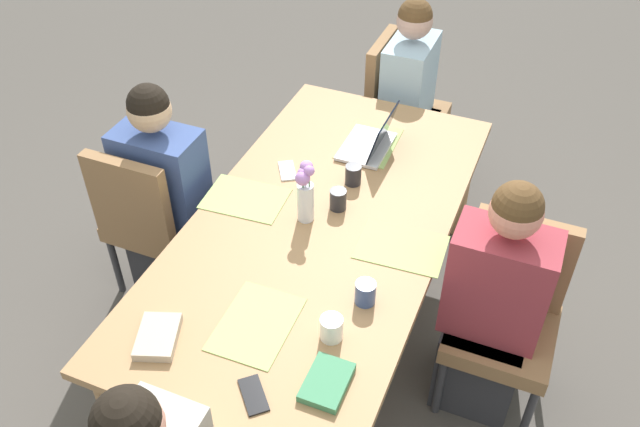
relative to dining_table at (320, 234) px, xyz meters
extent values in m
plane|color=#4C4742|center=(0.00, 0.00, -0.66)|extent=(10.00, 10.00, 0.00)
cube|color=#9E754C|center=(0.00, 0.00, 0.05)|extent=(2.13, 1.07, 0.04)
cylinder|color=#9E754C|center=(-0.99, -0.45, -0.32)|extent=(0.07, 0.07, 0.69)
cylinder|color=#9E754C|center=(0.99, -0.45, -0.32)|extent=(0.07, 0.07, 0.69)
cylinder|color=#9E754C|center=(-0.99, 0.45, -0.32)|extent=(0.07, 0.07, 0.69)
cube|color=olive|center=(-1.43, -0.01, -0.25)|extent=(0.44, 0.44, 0.08)
cube|color=olive|center=(-1.43, -0.20, 0.01)|extent=(0.42, 0.06, 0.45)
cylinder|color=#333338|center=(-1.62, 0.18, -0.48)|extent=(0.04, 0.04, 0.37)
cylinder|color=#333338|center=(-1.24, 0.18, -0.48)|extent=(0.04, 0.04, 0.37)
cylinder|color=#333338|center=(-1.62, -0.20, -0.48)|extent=(0.04, 0.04, 0.37)
cylinder|color=#333338|center=(-1.24, -0.20, -0.48)|extent=(0.04, 0.04, 0.37)
cube|color=#2D2D33|center=(-1.37, -0.01, -0.44)|extent=(0.34, 0.36, 0.45)
cube|color=#99B7CC|center=(-1.37, -0.01, 0.04)|extent=(0.40, 0.24, 0.50)
sphere|color=tan|center=(-1.37, -0.01, 0.41)|extent=(0.20, 0.20, 0.20)
sphere|color=#51381E|center=(-1.37, -0.01, 0.44)|extent=(0.19, 0.19, 0.19)
sphere|color=tan|center=(1.31, -0.01, 0.41)|extent=(0.20, 0.20, 0.20)
sphere|color=black|center=(1.31, -0.01, 0.44)|extent=(0.19, 0.19, 0.19)
cube|color=olive|center=(-0.04, -0.89, -0.25)|extent=(0.44, 0.44, 0.08)
cube|color=olive|center=(0.15, -0.89, 0.01)|extent=(0.06, 0.42, 0.45)
cylinder|color=#333338|center=(-0.23, -1.08, -0.48)|extent=(0.04, 0.04, 0.37)
cylinder|color=#333338|center=(-0.23, -0.70, -0.48)|extent=(0.04, 0.04, 0.37)
cylinder|color=#333338|center=(0.15, -1.08, -0.48)|extent=(0.04, 0.04, 0.37)
cylinder|color=#333338|center=(0.15, -0.70, -0.48)|extent=(0.04, 0.04, 0.37)
cube|color=#2D2D33|center=(-0.04, -0.83, -0.44)|extent=(0.36, 0.34, 0.45)
cube|color=#384C84|center=(-0.04, -0.83, 0.04)|extent=(0.24, 0.40, 0.50)
sphere|color=tan|center=(-0.04, -0.83, 0.41)|extent=(0.20, 0.20, 0.20)
sphere|color=black|center=(-0.04, -0.83, 0.44)|extent=(0.19, 0.19, 0.19)
cube|color=olive|center=(0.04, 0.85, -0.25)|extent=(0.44, 0.44, 0.08)
cube|color=olive|center=(-0.15, 0.85, 0.01)|extent=(0.06, 0.42, 0.45)
cylinder|color=#333338|center=(0.23, 1.04, -0.48)|extent=(0.04, 0.04, 0.37)
cylinder|color=#333338|center=(0.23, 0.66, -0.48)|extent=(0.04, 0.04, 0.37)
cylinder|color=#333338|center=(-0.15, 1.04, -0.48)|extent=(0.04, 0.04, 0.37)
cylinder|color=#333338|center=(-0.15, 0.66, -0.48)|extent=(0.04, 0.04, 0.37)
cube|color=#2D2D33|center=(0.04, 0.79, -0.44)|extent=(0.36, 0.34, 0.45)
cube|color=#93333D|center=(0.04, 0.79, 0.04)|extent=(0.24, 0.40, 0.50)
sphere|color=tan|center=(0.04, 0.79, 0.41)|extent=(0.20, 0.20, 0.20)
sphere|color=#51381E|center=(0.04, 0.79, 0.44)|extent=(0.19, 0.19, 0.19)
cylinder|color=silver|center=(0.00, -0.07, 0.16)|extent=(0.07, 0.07, 0.18)
sphere|color=#B27AC6|center=(0.02, -0.07, 0.30)|extent=(0.06, 0.06, 0.06)
cylinder|color=#477A3D|center=(0.02, -0.07, 0.28)|extent=(0.01, 0.01, 0.05)
sphere|color=#B27AC6|center=(0.00, -0.05, 0.33)|extent=(0.05, 0.05, 0.05)
cylinder|color=#477A3D|center=(0.00, -0.05, 0.29)|extent=(0.01, 0.01, 0.08)
sphere|color=#B27AC6|center=(-0.02, -0.07, 0.33)|extent=(0.06, 0.06, 0.06)
cylinder|color=#477A3D|center=(-0.02, -0.07, 0.29)|extent=(0.01, 0.01, 0.08)
sphere|color=#B27AC6|center=(0.00, -0.07, 0.31)|extent=(0.05, 0.05, 0.05)
cylinder|color=#477A3D|center=(0.00, -0.07, 0.28)|extent=(0.01, 0.01, 0.06)
cube|color=#9EBC66|center=(-0.64, 0.00, 0.07)|extent=(0.37, 0.27, 0.00)
cube|color=#9EBC66|center=(0.62, 0.00, 0.07)|extent=(0.37, 0.27, 0.00)
cube|color=#9EBC66|center=(-0.02, -0.37, 0.07)|extent=(0.28, 0.38, 0.00)
cube|color=#9EBC66|center=(0.02, 0.37, 0.07)|extent=(0.28, 0.37, 0.00)
cube|color=silver|center=(-0.60, 0.00, 0.08)|extent=(0.32, 0.22, 0.02)
cube|color=black|center=(-0.60, 0.08, 0.18)|extent=(0.31, 0.06, 0.19)
cylinder|color=#33477A|center=(0.36, 0.33, 0.11)|extent=(0.08, 0.08, 0.10)
cylinder|color=white|center=(0.56, 0.28, 0.11)|extent=(0.08, 0.08, 0.09)
cylinder|color=#232328|center=(-0.12, 0.04, 0.12)|extent=(0.07, 0.07, 0.10)
cylinder|color=#232328|center=(-0.31, 0.04, 0.11)|extent=(0.07, 0.07, 0.10)
cube|color=#3D7F56|center=(0.76, 0.34, 0.08)|extent=(0.20, 0.14, 0.03)
cube|color=#B2A38E|center=(0.82, -0.29, 0.09)|extent=(0.24, 0.20, 0.04)
cube|color=black|center=(0.90, 0.13, 0.07)|extent=(0.16, 0.15, 0.01)
cube|color=silver|center=(-0.28, -0.28, 0.07)|extent=(0.17, 0.14, 0.01)
camera|label=1|loc=(2.02, 0.83, 1.99)|focal=37.67mm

